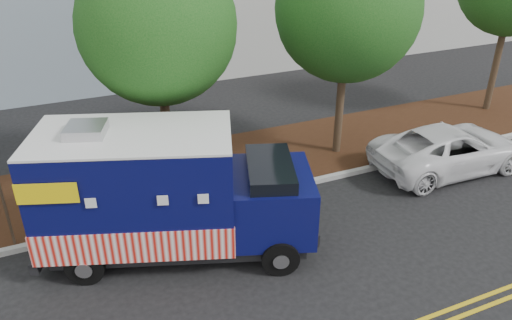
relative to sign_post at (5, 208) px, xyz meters
name	(u,v)px	position (x,y,z in m)	size (l,w,h in m)	color
ground	(193,243)	(4.11, -1.55, -1.20)	(120.00, 120.00, 0.00)	black
curb	(177,212)	(4.11, -0.15, -1.12)	(120.00, 0.18, 0.15)	#9E9E99
mulch_strip	(159,178)	(4.11, 1.95, -1.12)	(120.00, 4.00, 0.15)	black
tree_b	(157,26)	(4.34, 1.30, 3.65)	(4.14, 4.14, 6.93)	#38281C
tree_c	(348,10)	(10.10, 1.28, 3.64)	(4.39, 4.39, 7.04)	#38281C
sign_post	(5,208)	(0.00, 0.00, 0.00)	(0.06, 0.06, 2.40)	#473828
food_truck	(163,196)	(3.47, -1.57, 0.34)	(6.85, 4.35, 3.41)	black
white_car	(450,149)	(12.84, -1.04, -0.49)	(2.37, 5.14, 1.43)	white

